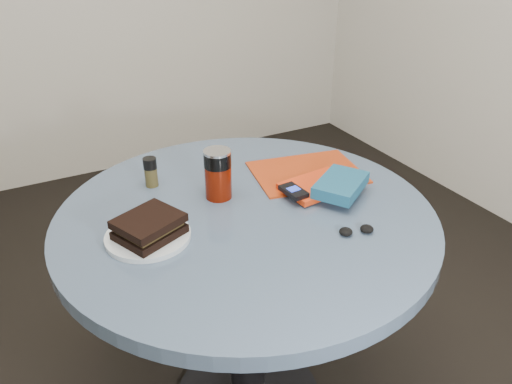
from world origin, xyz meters
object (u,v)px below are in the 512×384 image
plate (148,236)px  novel (341,185)px  headphones (356,230)px  table (247,261)px  sandwich (149,226)px  mp3_player (294,191)px  red_book (317,186)px  magazine (307,172)px  soda_can (218,174)px  pepper_grinder (151,172)px

plate → novel: 0.53m
headphones → table: bearing=130.8°
table → sandwich: (-0.26, -0.01, 0.20)m
novel → headphones: bearing=-147.1°
mp3_player → red_book: bearing=11.8°
magazine → soda_can: bearing=-168.0°
sandwich → headphones: (0.45, -0.21, -0.03)m
soda_can → red_book: soda_can is taller
sandwich → soda_can: bearing=26.6°
plate → sandwich: size_ratio=1.15×
plate → sandwich: 0.03m
red_book → headphones: bearing=-106.0°
red_book → headphones: red_book is taller
novel → headphones: size_ratio=1.79×
table → novel: bearing=-11.6°
magazine → mp3_player: size_ratio=3.74×
mp3_player → headphones: 0.22m
magazine → pepper_grinder: bearing=172.6°
soda_can → novel: (0.30, -0.16, -0.03)m
table → plate: plate is taller
headphones → plate: bearing=154.4°
novel → mp3_player: novel is taller
plate → soda_can: (0.24, 0.11, 0.06)m
plate → soda_can: bearing=24.5°
magazine → table: bearing=-146.4°
soda_can → magazine: soda_can is taller
sandwich → novel: 0.53m
pepper_grinder → sandwich: bearing=-108.4°
pepper_grinder → red_book: size_ratio=0.45×
plate → mp3_player: 0.41m
pepper_grinder → headphones: bearing=-52.5°
magazine → mp3_player: bearing=-124.8°
sandwich → pepper_grinder: size_ratio=2.06×
soda_can → mp3_player: soda_can is taller
sandwich → plate: bearing=109.1°
magazine → novel: bearing=-79.1°
magazine → red_book: red_book is taller
table → novel: 0.34m
plate → headphones: 0.51m
magazine → red_book: size_ratio=1.64×
plate → magazine: bearing=12.2°
plate → red_book: 0.50m
plate → pepper_grinder: bearing=70.4°
plate → mp3_player: size_ratio=2.42×
table → soda_can: soda_can is taller
pepper_grinder → red_book: pepper_grinder is taller
soda_can → mp3_player: bearing=-33.7°
headphones → pepper_grinder: bearing=127.5°
table → pepper_grinder: (-0.17, 0.25, 0.21)m
sandwich → red_book: sandwich is taller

